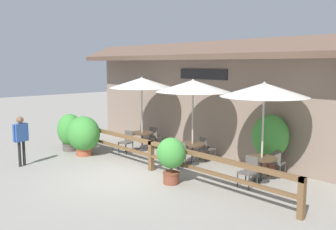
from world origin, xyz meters
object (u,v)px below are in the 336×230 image
at_px(chair_middle_wallside, 206,147).
at_px(pedestrian, 21,134).
at_px(dining_table_near, 142,136).
at_px(chair_far_wallside, 276,162).
at_px(chair_near_streetside, 127,141).
at_px(chair_middle_streetside, 179,154).
at_px(potted_plant_tall_tropical, 270,137).
at_px(dining_table_middle, 192,148).
at_px(patio_umbrella_far, 264,90).
at_px(dining_table_far, 262,162).
at_px(chair_far_streetside, 249,170).
at_px(patio_umbrella_near, 142,83).
at_px(potted_plant_small_flowering, 84,135).
at_px(potted_plant_broad_leaf, 70,131).
at_px(potted_plant_corner_fern, 171,156).
at_px(chair_near_wallside, 155,136).
at_px(patio_umbrella_middle, 193,86).

height_order(chair_middle_wallside, pedestrian, pedestrian).
bearing_deg(dining_table_near, chair_far_wallside, 8.17).
xyz_separation_m(chair_near_streetside, chair_middle_streetside, (2.83, 0.03, 0.00)).
bearing_deg(chair_far_wallside, potted_plant_tall_tropical, -32.37).
distance_m(dining_table_middle, potted_plant_tall_tropical, 2.64).
xyz_separation_m(chair_middle_streetside, chair_middle_wallside, (-0.03, 1.36, 0.00)).
height_order(patio_umbrella_far, dining_table_far, patio_umbrella_far).
bearing_deg(chair_far_streetside, dining_table_far, 94.57).
height_order(potted_plant_tall_tropical, pedestrian, potted_plant_tall_tropical).
distance_m(patio_umbrella_near, chair_middle_wallside, 3.59).
height_order(potted_plant_small_flowering, potted_plant_tall_tropical, potted_plant_tall_tropical).
height_order(patio_umbrella_near, chair_middle_streetside, patio_umbrella_near).
bearing_deg(chair_middle_wallside, patio_umbrella_near, 24.17).
relative_size(patio_umbrella_near, chair_middle_streetside, 3.43).
xyz_separation_m(patio_umbrella_near, dining_table_near, (0.00, 0.00, -2.09)).
relative_size(potted_plant_broad_leaf, potted_plant_corner_fern, 1.09).
relative_size(chair_near_wallside, potted_plant_small_flowering, 0.57).
distance_m(chair_far_streetside, potted_plant_broad_leaf, 7.51).
relative_size(dining_table_middle, chair_far_wallside, 1.04).
bearing_deg(chair_middle_streetside, potted_plant_small_flowering, -164.47).
relative_size(patio_umbrella_middle, chair_far_wallside, 3.43).
xyz_separation_m(chair_middle_wallside, potted_plant_small_flowering, (-3.56, -2.79, 0.32)).
distance_m(potted_plant_broad_leaf, potted_plant_small_flowering, 1.07).
bearing_deg(dining_table_middle, potted_plant_small_flowering, -149.25).
distance_m(chair_near_streetside, patio_umbrella_middle, 3.62).
relative_size(patio_umbrella_far, chair_far_wallside, 3.43).
relative_size(chair_middle_streetside, pedestrian, 0.50).
height_order(dining_table_middle, potted_plant_tall_tropical, potted_plant_tall_tropical).
xyz_separation_m(chair_near_wallside, potted_plant_corner_fern, (3.90, -2.73, 0.34)).
height_order(chair_far_streetside, potted_plant_broad_leaf, potted_plant_broad_leaf).
distance_m(patio_umbrella_near, dining_table_middle, 3.47).
height_order(chair_near_wallside, patio_umbrella_middle, patio_umbrella_middle).
bearing_deg(chair_far_wallside, dining_table_near, 0.25).
height_order(chair_near_wallside, chair_middle_streetside, same).
distance_m(chair_near_wallside, chair_middle_streetside, 3.20).
relative_size(chair_far_wallside, pedestrian, 0.50).
bearing_deg(chair_far_wallside, chair_near_wallside, -7.31).
bearing_deg(patio_umbrella_near, dining_table_near, 90.00).
relative_size(chair_near_wallside, potted_plant_broad_leaf, 0.58).
bearing_deg(potted_plant_small_flowering, potted_plant_broad_leaf, 179.52).
bearing_deg(patio_umbrella_near, pedestrian, -101.06).
distance_m(chair_middle_streetside, potted_plant_broad_leaf, 4.88).
xyz_separation_m(patio_umbrella_near, pedestrian, (-0.86, -4.42, -1.58)).
bearing_deg(chair_middle_streetside, chair_near_wallside, 147.14).
distance_m(dining_table_middle, potted_plant_corner_fern, 2.26).
height_order(dining_table_far, potted_plant_broad_leaf, potted_plant_broad_leaf).
distance_m(dining_table_middle, dining_table_far, 2.66).
bearing_deg(dining_table_far, pedestrian, -144.39).
bearing_deg(potted_plant_tall_tropical, patio_umbrella_far, -71.81).
distance_m(chair_middle_streetside, chair_far_wallside, 3.06).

